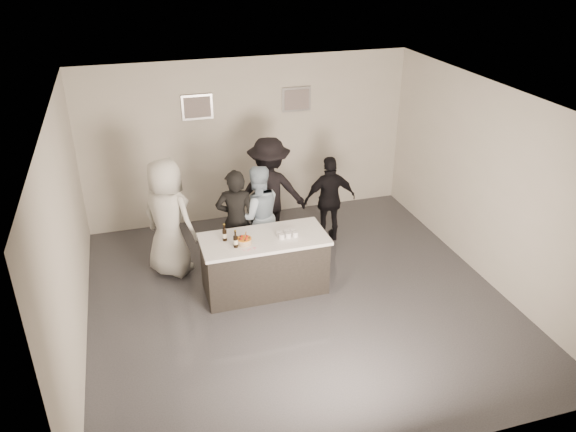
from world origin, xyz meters
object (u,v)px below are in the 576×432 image
(beer_bottle_a, at_px, (224,233))
(person_guest_right, at_px, (330,199))
(beer_bottle_b, at_px, (236,239))
(person_main_black, at_px, (236,221))
(bar_counter, at_px, (264,264))
(cake, at_px, (244,242))
(person_main_blue, at_px, (257,215))
(person_guest_back, at_px, (269,192))
(person_guest_left, at_px, (168,218))

(beer_bottle_a, bearing_deg, person_guest_right, 29.01)
(beer_bottle_b, xyz_separation_m, person_main_black, (0.19, 0.87, -0.17))
(beer_bottle_b, distance_m, person_guest_right, 2.39)
(bar_counter, height_order, beer_bottle_a, beer_bottle_a)
(cake, height_order, person_main_blue, person_main_blue)
(person_guest_right, bearing_deg, person_main_blue, 17.87)
(bar_counter, bearing_deg, beer_bottle_b, -161.25)
(bar_counter, relative_size, beer_bottle_a, 7.15)
(person_main_blue, bearing_deg, person_main_black, 17.03)
(bar_counter, relative_size, person_main_blue, 1.10)
(beer_bottle_b, distance_m, person_guest_back, 1.82)
(person_guest_back, bearing_deg, cake, 74.36)
(bar_counter, xyz_separation_m, person_guest_back, (0.46, 1.42, 0.51))
(bar_counter, distance_m, person_guest_back, 1.57)
(cake, xyz_separation_m, person_guest_right, (1.81, 1.32, -0.16))
(person_main_blue, relative_size, person_guest_left, 0.88)
(cake, bearing_deg, beer_bottle_a, 144.11)
(person_main_blue, distance_m, person_guest_left, 1.41)
(beer_bottle_b, relative_size, person_main_black, 0.15)
(beer_bottle_a, bearing_deg, person_main_blue, 48.89)
(cake, xyz_separation_m, person_guest_back, (0.78, 1.52, 0.02))
(person_main_black, relative_size, person_guest_back, 0.89)
(bar_counter, distance_m, person_main_blue, 0.94)
(person_guest_back, bearing_deg, person_guest_left, 27.31)
(beer_bottle_a, height_order, person_main_blue, person_main_blue)
(cake, relative_size, person_guest_back, 0.11)
(bar_counter, height_order, person_main_black, person_main_black)
(cake, xyz_separation_m, person_guest_left, (-0.97, 1.02, 0.02))
(beer_bottle_b, bearing_deg, person_main_black, 77.83)
(person_main_black, xyz_separation_m, person_main_blue, (0.37, 0.14, -0.02))
(cake, height_order, beer_bottle_a, beer_bottle_a)
(person_guest_right, bearing_deg, person_guest_left, 9.11)
(beer_bottle_a, distance_m, person_guest_right, 2.36)
(cake, bearing_deg, person_main_blue, 65.82)
(person_main_blue, bearing_deg, beer_bottle_a, 45.83)
(person_guest_left, bearing_deg, beer_bottle_b, 172.05)
(beer_bottle_a, xyz_separation_m, person_main_black, (0.30, 0.64, -0.17))
(cake, distance_m, person_main_blue, 1.05)
(beer_bottle_a, bearing_deg, cake, -35.89)
(beer_bottle_b, bearing_deg, beer_bottle_a, 115.98)
(bar_counter, relative_size, person_guest_right, 1.20)
(cake, relative_size, beer_bottle_b, 0.81)
(beer_bottle_a, xyz_separation_m, beer_bottle_b, (0.11, -0.23, 0.00))
(person_main_black, bearing_deg, person_guest_right, -149.89)
(beer_bottle_a, relative_size, person_guest_right, 0.17)
(person_guest_right, xyz_separation_m, person_guest_back, (-1.03, 0.20, 0.18))
(cake, xyz_separation_m, beer_bottle_b, (-0.13, -0.05, 0.09))
(person_main_black, distance_m, person_guest_back, 1.01)
(bar_counter, distance_m, beer_bottle_a, 0.81)
(person_main_blue, bearing_deg, bar_counter, 79.53)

